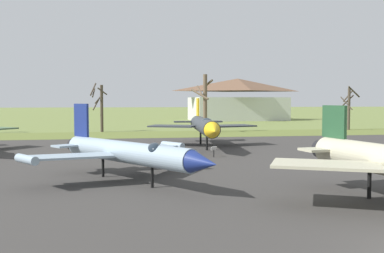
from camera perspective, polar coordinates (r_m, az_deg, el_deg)
name	(u,v)px	position (r m, az deg, el deg)	size (l,w,h in m)	color
asphalt_apron	(260,171)	(29.74, 8.77, -5.75)	(78.36, 53.56, 0.05)	#383533
grass_verge_strip	(184,134)	(61.50, -1.04, -1.00)	(138.36, 12.00, 0.06)	olive
jet_fighter_front_right	(128,152)	(25.37, -8.29, -3.26)	(10.34, 11.55, 4.52)	#8EA3B2
jet_fighter_rear_center	(204,125)	(43.99, 1.55, 0.14)	(11.31, 16.07, 4.99)	#33383D
info_placard_rear_center	(214,151)	(36.39, 2.84, -3.15)	(0.53, 0.35, 0.95)	black
bare_tree_left_of_center	(100,105)	(67.69, -11.79, 2.75)	(2.57, 2.79, 7.42)	#42382D
bare_tree_center	(205,101)	(65.23, 1.65, 3.28)	(3.38, 3.35, 8.59)	brown
bare_tree_right_of_center	(349,106)	(74.40, 19.63, 2.52)	(2.79, 2.78, 7.00)	#42382D
visitor_building	(238,100)	(106.58, 5.91, 3.46)	(23.55, 14.26, 9.99)	beige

